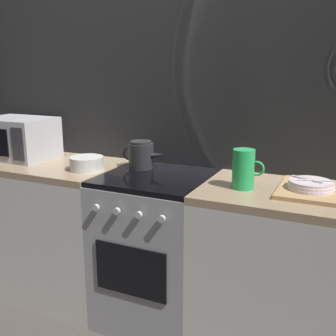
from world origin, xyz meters
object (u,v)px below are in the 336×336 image
microwave (18,138)px  dish_pile (311,188)px  mixing_bowl (87,163)px  stove_unit (156,248)px  pitcher (244,169)px  kettle (141,155)px

microwave → dish_pile: size_ratio=1.15×
microwave → mixing_bowl: microwave is taller
stove_unit → pitcher: bearing=-4.5°
stove_unit → pitcher: 0.75m
kettle → dish_pile: size_ratio=0.71×
kettle → microwave: bearing=-173.7°
stove_unit → dish_pile: 0.96m
kettle → mixing_bowl: size_ratio=1.42×
dish_pile → mixing_bowl: bearing=-175.7°
kettle → dish_pile: (0.98, -0.08, -0.06)m
mixing_bowl → pitcher: 0.94m
pitcher → dish_pile: (0.32, 0.07, -0.08)m
kettle → mixing_bowl: 0.33m
pitcher → dish_pile: 0.33m
pitcher → stove_unit: bearing=175.5°
mixing_bowl → pitcher: bearing=1.4°
pitcher → dish_pile: size_ratio=0.50×
microwave → mixing_bowl: size_ratio=2.30×
stove_unit → kettle: 0.57m
microwave → mixing_bowl: (0.61, -0.08, -0.10)m
kettle → mixing_bowl: (-0.27, -0.18, -0.04)m
stove_unit → dish_pile: bearing=2.1°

